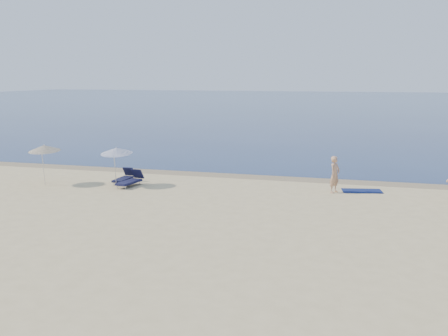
# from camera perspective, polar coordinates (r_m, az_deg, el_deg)

# --- Properties ---
(sea) EXTENTS (240.00, 160.00, 0.01)m
(sea) POSITION_cam_1_polar(r_m,az_deg,el_deg) (110.49, 14.68, 6.27)
(sea) COLOR #0B1C47
(sea) RESTS_ON ground
(wet_sand_strip) EXTENTS (240.00, 1.60, 0.00)m
(wet_sand_strip) POSITION_cam_1_polar(r_m,az_deg,el_deg) (30.45, 9.05, -1.20)
(wet_sand_strip) COLOR #847254
(wet_sand_strip) RESTS_ON ground
(person_left) EXTENTS (0.66, 0.76, 1.76)m
(person_left) POSITION_cam_1_polar(r_m,az_deg,el_deg) (27.21, 11.19, -0.65)
(person_left) COLOR tan
(person_left) RESTS_ON ground
(beach_towel) EXTENTS (2.05, 1.40, 0.03)m
(beach_towel) POSITION_cam_1_polar(r_m,az_deg,el_deg) (27.97, 13.83, -2.27)
(beach_towel) COLOR #0E1847
(beach_towel) RESTS_ON ground
(umbrella_near) EXTENTS (1.70, 1.72, 2.08)m
(umbrella_near) POSITION_cam_1_polar(r_m,az_deg,el_deg) (28.68, -10.87, 1.74)
(umbrella_near) COLOR silver
(umbrella_near) RESTS_ON ground
(umbrella_far) EXTENTS (1.64, 1.66, 2.15)m
(umbrella_far) POSITION_cam_1_polar(r_m,az_deg,el_deg) (30.01, -17.79, 1.93)
(umbrella_far) COLOR silver
(umbrella_far) RESTS_ON ground
(lounger_left) EXTENTS (0.60, 1.71, 0.75)m
(lounger_left) POSITION_cam_1_polar(r_m,az_deg,el_deg) (29.63, -10.13, -0.99)
(lounger_left) COLOR black
(lounger_left) RESTS_ON ground
(lounger_right) EXTENTS (0.83, 1.86, 0.79)m
(lounger_right) POSITION_cam_1_polar(r_m,az_deg,el_deg) (28.72, -9.48, -1.27)
(lounger_right) COLOR #131536
(lounger_right) RESTS_ON ground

